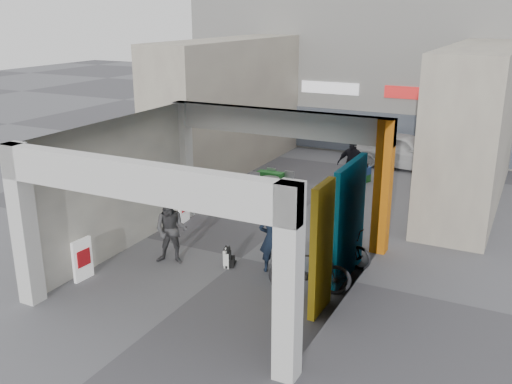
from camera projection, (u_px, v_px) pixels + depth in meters
The scene contains 21 objects.
ground at pixel (242, 258), 14.51m from camera, with size 90.00×90.00×0.00m, color #5E5E63.
arcade_canopy at pixel (245, 183), 12.88m from camera, with size 6.40×6.45×6.40m.
far_building at pixel (389, 58), 25.21m from camera, with size 18.00×4.08×8.00m.
plaza_bldg_left at pixel (229, 105), 22.06m from camera, with size 2.00×9.00×5.00m, color #B6AF97.
plaza_bldg_right at pixel (475, 126), 18.22m from camera, with size 2.00×9.00×5.00m, color #B6AF97.
bollard_left at pixel (230, 202), 17.18m from camera, with size 0.09×0.09×0.99m, color gray.
bollard_center at pixel (282, 213), 16.53m from camera, with size 0.09×0.09×0.83m, color gray.
bollard_right at pixel (335, 219), 15.86m from camera, with size 0.09×0.09×0.97m, color gray.
advert_board_near at pixel (83, 259), 13.22m from camera, with size 0.13×0.55×1.00m.
advert_board_far at pixel (184, 206), 16.83m from camera, with size 0.14×0.56×1.00m.
cafe_set at pixel (270, 186), 19.45m from camera, with size 1.33×1.07×0.80m.
produce_stand at pixel (269, 185), 19.59m from camera, with size 1.09×0.59×0.72m.
crate_stack at pixel (363, 174), 20.93m from camera, with size 0.53×0.46×0.56m.
border_collie at pixel (228, 258), 13.94m from camera, with size 0.22×0.43×0.59m.
man_with_dog at pixel (272, 238), 13.55m from camera, with size 0.62×0.41×1.70m, color black.
man_back_turned at pixel (171, 230), 14.00m from camera, with size 0.84×0.66×1.73m, color #3F3F42.
man_elderly at pixel (337, 222), 14.48m from camera, with size 0.86×0.56×1.77m, color #4F709A.
man_crates at pixel (353, 165), 19.62m from camera, with size 1.10×0.46×1.88m, color black.
bicycle_front at pixel (339, 245), 14.11m from camera, with size 0.62×1.77×0.93m, color black.
bicycle_rear at pixel (310, 270), 12.56m from camera, with size 0.52×1.84×1.11m, color black.
white_van at pixel (404, 150), 22.61m from camera, with size 1.67×4.15×1.41m, color silver.
Camera 1 is at (6.29, -11.74, 6.03)m, focal length 40.00 mm.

